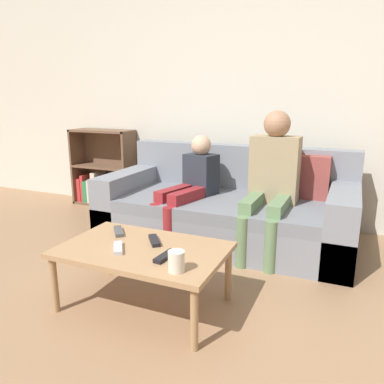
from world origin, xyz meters
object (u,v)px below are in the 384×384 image
tv_remote_0 (154,240)px  tv_remote_2 (118,231)px  couch (228,210)px  tv_remote_3 (165,256)px  person_adult (272,174)px  person_child (191,183)px  bookshelf (103,175)px  cup_near (176,261)px  tv_remote_1 (118,248)px  coffee_table (143,253)px

tv_remote_0 → tv_remote_2: 0.29m
couch → tv_remote_3: size_ratio=12.07×
couch → tv_remote_0: bearing=-94.0°
person_adult → person_child: bearing=-175.6°
bookshelf → cup_near: bearing=-45.9°
bookshelf → tv_remote_1: size_ratio=5.13×
bookshelf → tv_remote_0: 2.29m
couch → tv_remote_0: size_ratio=12.80×
bookshelf → tv_remote_0: (1.59, -1.65, 0.04)m
couch → tv_remote_3: (0.08, -1.33, 0.12)m
couch → coffee_table: size_ratio=2.21×
bookshelf → tv_remote_1: (1.46, -1.83, 0.04)m
couch → tv_remote_1: 1.36m
bookshelf → person_child: person_child is taller
coffee_table → person_adult: bearing=67.2°
person_child → tv_remote_2: size_ratio=5.50×
person_child → tv_remote_1: person_child is taller
person_child → person_adult: bearing=18.5°
tv_remote_0 → tv_remote_3: same height
person_child → tv_remote_1: bearing=-71.7°
person_adult → tv_remote_2: size_ratio=6.82×
tv_remote_3 → person_adult: bearing=81.3°
coffee_table → tv_remote_2: (-0.26, 0.15, 0.05)m
tv_remote_0 → tv_remote_3: (0.16, -0.18, 0.00)m
person_child → tv_remote_0: 1.05m
person_adult → tv_remote_0: size_ratio=6.76×
cup_near → tv_remote_1: 0.44m
tv_remote_0 → tv_remote_2: (-0.29, 0.05, 0.00)m
couch → cup_near: size_ratio=19.79×
bookshelf → tv_remote_1: 2.34m
couch → tv_remote_0: 1.16m
cup_near → person_child: bearing=110.6°
cup_near → tv_remote_3: bearing=136.2°
coffee_table → tv_remote_0: size_ratio=5.78×
tv_remote_3 → coffee_table: bearing=162.4°
tv_remote_1 → person_adult: bearing=29.7°
cup_near → tv_remote_1: (-0.42, 0.11, -0.04)m
bookshelf → tv_remote_2: (1.31, -1.60, 0.04)m
coffee_table → tv_remote_2: 0.31m
person_child → tv_remote_0: person_child is taller
couch → tv_remote_1: bearing=-99.1°
tv_remote_0 → bookshelf: bearing=96.2°
tv_remote_1 → tv_remote_3: (0.30, 0.01, 0.00)m
tv_remote_0 → tv_remote_1: bearing=-164.1°
cup_near → coffee_table: bearing=147.7°
couch → cup_near: 1.47m
tv_remote_2 → tv_remote_3: 0.50m
bookshelf → person_child: 1.53m
couch → person_adult: bearing=-13.0°
person_child → tv_remote_0: bearing=-63.8°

